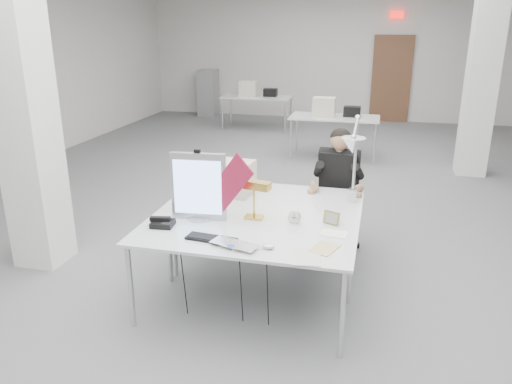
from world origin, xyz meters
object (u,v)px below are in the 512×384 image
bankers_lamp (254,200)px  seated_person (339,170)px  desk_main (244,235)px  office_chair (337,198)px  laptop (231,248)px  architect_lamp (354,163)px  beige_monitor (234,178)px  desk_phone (163,224)px  monitor (199,187)px

bankers_lamp → seated_person: bearing=74.6°
desk_main → office_chair: bearing=68.6°
laptop → architect_lamp: (0.82, 1.06, 0.43)m
desk_main → bankers_lamp: (-0.00, 0.34, 0.18)m
beige_monitor → architect_lamp: size_ratio=0.39×
desk_main → laptop: (-0.02, -0.32, 0.03)m
desk_phone → monitor: bearing=38.2°
office_chair → monitor: 1.80m
beige_monitor → architect_lamp: bearing=-2.2°
desk_phone → desk_main: bearing=-3.7°
beige_monitor → laptop: bearing=-68.2°
laptop → desk_phone: (-0.68, 0.30, 0.01)m
office_chair → desk_phone: size_ratio=6.34×
seated_person → beige_monitor: size_ratio=2.30×
bankers_lamp → architect_lamp: 0.94m
desk_main → laptop: bearing=-92.8°
laptop → bankers_lamp: size_ratio=1.12×
desk_main → beige_monitor: 1.00m
seated_person → monitor: size_ratio=1.35×
bankers_lamp → desk_phone: 0.80m
desk_main → architect_lamp: 1.18m
desk_main → bankers_lamp: bearing=90.5°
desk_main → laptop: laptop is taller
monitor → architect_lamp: (1.26, 0.53, 0.15)m
seated_person → laptop: size_ratio=2.11×
monitor → architect_lamp: bearing=17.8°
office_chair → beige_monitor: 1.22m
desk_main → bankers_lamp: size_ratio=5.34×
seated_person → architect_lamp: 0.86m
desk_phone → architect_lamp: bearing=21.4°
desk_main → monitor: monitor is taller
seated_person → bankers_lamp: bearing=-112.7°
laptop → bankers_lamp: bankers_lamp is taller
monitor → laptop: (0.44, -0.53, -0.28)m
seated_person → beige_monitor: seated_person is taller
office_chair → seated_person: 0.33m
office_chair → architect_lamp: (0.18, -0.83, 0.63)m
laptop → monitor: bearing=145.6°
desk_main → laptop: size_ratio=4.79×
seated_person → bankers_lamp: seated_person is taller
office_chair → bankers_lamp: size_ratio=3.40×
desk_phone → office_chair: bearing=44.9°
seated_person → beige_monitor: (-0.97, -0.60, 0.02)m
office_chair → bankers_lamp: bearing=-111.7°
desk_main → office_chair: (0.62, 1.57, -0.17)m
monitor → bankers_lamp: bearing=11.3°
seated_person → monitor: (-1.07, -1.32, 0.15)m
desk_phone → beige_monitor: bearing=64.1°
seated_person → bankers_lamp: size_ratio=2.36×
desk_main → beige_monitor: beige_monitor is taller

